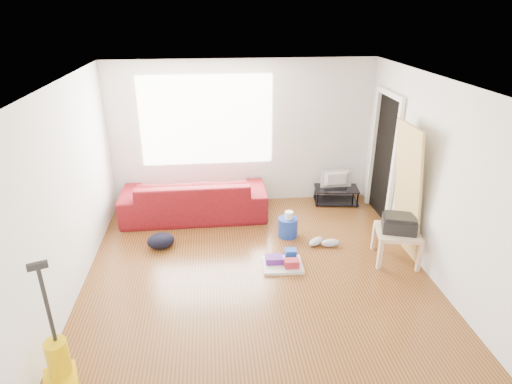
{
  "coord_description": "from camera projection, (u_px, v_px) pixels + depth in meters",
  "views": [
    {
      "loc": [
        -0.53,
        -4.59,
        3.3
      ],
      "look_at": [
        0.03,
        0.6,
        0.99
      ],
      "focal_mm": 30.0,
      "sensor_mm": 36.0,
      "label": 1
    }
  ],
  "objects": [
    {
      "name": "room",
      "position": [
        263.0,
        187.0,
        5.19
      ],
      "size": [
        4.51,
        5.01,
        2.51
      ],
      "color": "#502C13",
      "rests_on": "ground"
    },
    {
      "name": "sofa",
      "position": [
        196.0,
        216.0,
        7.25
      ],
      "size": [
        2.37,
        0.92,
        0.69
      ],
      "primitive_type": "imported",
      "rotation": [
        0.0,
        0.0,
        3.14
      ],
      "color": "#5B0B07",
      "rests_on": "ground"
    },
    {
      "name": "tv_stand",
      "position": [
        336.0,
        195.0,
        7.67
      ],
      "size": [
        0.81,
        0.53,
        0.29
      ],
      "rotation": [
        0.0,
        0.0,
        -0.13
      ],
      "color": "black",
      "rests_on": "ground"
    },
    {
      "name": "tv",
      "position": [
        337.0,
        180.0,
        7.56
      ],
      "size": [
        0.56,
        0.07,
        0.32
      ],
      "primitive_type": "imported",
      "rotation": [
        0.0,
        0.0,
        3.14
      ],
      "color": "black",
      "rests_on": "tv_stand"
    },
    {
      "name": "side_table",
      "position": [
        397.0,
        235.0,
        5.86
      ],
      "size": [
        0.67,
        0.67,
        0.46
      ],
      "rotation": [
        0.0,
        0.0,
        -0.21
      ],
      "color": "#DAAC82",
      "rests_on": "ground"
    },
    {
      "name": "printer",
      "position": [
        399.0,
        223.0,
        5.78
      ],
      "size": [
        0.52,
        0.45,
        0.23
      ],
      "rotation": [
        0.0,
        0.0,
        -0.31
      ],
      "color": "black",
      "rests_on": "side_table"
    },
    {
      "name": "bucket",
      "position": [
        288.0,
        236.0,
        6.63
      ],
      "size": [
        0.36,
        0.36,
        0.3
      ],
      "primitive_type": "cylinder",
      "rotation": [
        0.0,
        0.0,
        0.2
      ],
      "color": "#19369B",
      "rests_on": "ground"
    },
    {
      "name": "toilet_paper",
      "position": [
        289.0,
        224.0,
        6.54
      ],
      "size": [
        0.13,
        0.13,
        0.12
      ],
      "primitive_type": "cylinder",
      "color": "silver",
      "rests_on": "bucket"
    },
    {
      "name": "cleaning_tray",
      "position": [
        284.0,
        262.0,
        5.84
      ],
      "size": [
        0.56,
        0.45,
        0.19
      ],
      "rotation": [
        0.0,
        0.0,
        -0.04
      ],
      "color": "silver",
      "rests_on": "ground"
    },
    {
      "name": "backpack",
      "position": [
        162.0,
        247.0,
        6.31
      ],
      "size": [
        0.45,
        0.39,
        0.22
      ],
      "primitive_type": "ellipsoid",
      "rotation": [
        0.0,
        0.0,
        0.19
      ],
      "color": "black",
      "rests_on": "ground"
    },
    {
      "name": "sneakers",
      "position": [
        323.0,
        242.0,
        6.33
      ],
      "size": [
        0.5,
        0.26,
        0.11
      ],
      "rotation": [
        0.0,
        0.0,
        0.2
      ],
      "color": "silver",
      "rests_on": "ground"
    },
    {
      "name": "vacuum",
      "position": [
        59.0,
        368.0,
        3.9
      ],
      "size": [
        0.38,
        0.4,
        1.35
      ],
      "rotation": [
        0.0,
        0.0,
        0.35
      ],
      "color": "#DAAB03",
      "rests_on": "ground"
    },
    {
      "name": "door_panel",
      "position": [
        399.0,
        249.0,
        6.26
      ],
      "size": [
        0.23,
        0.75,
        1.87
      ],
      "primitive_type": "cube",
      "rotation": [
        0.0,
        -0.1,
        0.0
      ],
      "color": "tan",
      "rests_on": "ground"
    }
  ]
}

